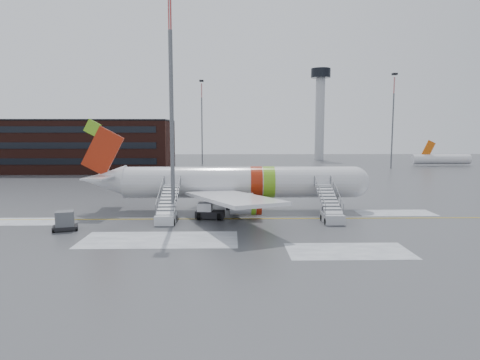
{
  "coord_description": "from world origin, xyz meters",
  "views": [
    {
      "loc": [
        0.44,
        -47.7,
        9.77
      ],
      "look_at": [
        1.5,
        2.05,
        4.0
      ],
      "focal_mm": 32.0,
      "sensor_mm": 36.0,
      "label": 1
    }
  ],
  "objects_px": {
    "airliner": "(232,183)",
    "uld_container": "(65,221)",
    "airstair_aft": "(167,212)",
    "light_mast_near": "(171,98)",
    "pushback_tug": "(208,212)",
    "airstair_fwd": "(331,212)"
  },
  "relations": [
    {
      "from": "airstair_fwd",
      "to": "light_mast_near",
      "type": "height_order",
      "value": "light_mast_near"
    },
    {
      "from": "airstair_aft",
      "to": "pushback_tug",
      "type": "bearing_deg",
      "value": 20.96
    },
    {
      "from": "airliner",
      "to": "uld_container",
      "type": "relative_size",
      "value": 12.72
    },
    {
      "from": "light_mast_near",
      "to": "airliner",
      "type": "bearing_deg",
      "value": 43.57
    },
    {
      "from": "airstair_aft",
      "to": "airliner",
      "type": "bearing_deg",
      "value": 43.14
    },
    {
      "from": "uld_container",
      "to": "light_mast_near",
      "type": "height_order",
      "value": "light_mast_near"
    },
    {
      "from": "airstair_aft",
      "to": "uld_container",
      "type": "height_order",
      "value": "airstair_aft"
    },
    {
      "from": "airliner",
      "to": "light_mast_near",
      "type": "height_order",
      "value": "light_mast_near"
    },
    {
      "from": "airstair_fwd",
      "to": "light_mast_near",
      "type": "bearing_deg",
      "value": 178.36
    },
    {
      "from": "airliner",
      "to": "airstair_aft",
      "type": "bearing_deg",
      "value": -136.86
    },
    {
      "from": "airstair_fwd",
      "to": "light_mast_near",
      "type": "xyz_separation_m",
      "value": [
        -17.02,
        0.49,
        12.06
      ]
    },
    {
      "from": "airliner",
      "to": "uld_container",
      "type": "height_order",
      "value": "airliner"
    },
    {
      "from": "pushback_tug",
      "to": "uld_container",
      "type": "relative_size",
      "value": 1.2
    },
    {
      "from": "airliner",
      "to": "pushback_tug",
      "type": "relative_size",
      "value": 10.6
    },
    {
      "from": "airstair_aft",
      "to": "pushback_tug",
      "type": "height_order",
      "value": "airstair_aft"
    },
    {
      "from": "uld_container",
      "to": "airstair_fwd",
      "type": "bearing_deg",
      "value": 7.63
    },
    {
      "from": "airliner",
      "to": "pushback_tug",
      "type": "bearing_deg",
      "value": -118.43
    },
    {
      "from": "light_mast_near",
      "to": "airstair_fwd",
      "type": "bearing_deg",
      "value": -1.64
    },
    {
      "from": "airliner",
      "to": "pushback_tug",
      "type": "height_order",
      "value": "airliner"
    },
    {
      "from": "airstair_fwd",
      "to": "uld_container",
      "type": "distance_m",
      "value": 27.36
    },
    {
      "from": "airstair_aft",
      "to": "uld_container",
      "type": "bearing_deg",
      "value": -159.02
    },
    {
      "from": "airstair_fwd",
      "to": "uld_container",
      "type": "bearing_deg",
      "value": -172.37
    }
  ]
}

